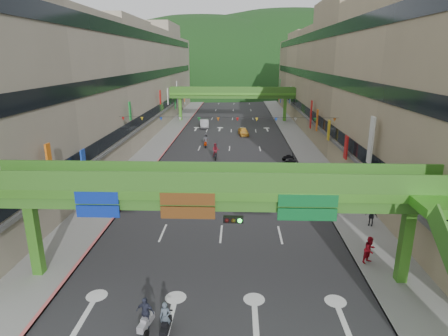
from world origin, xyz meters
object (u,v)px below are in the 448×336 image
object	(u,v)px
scooter_rider_near	(166,321)
pedestrian_red	(370,252)
scooter_rider_mid	(216,151)
overpass_near	(232,203)
car_yellow	(243,132)
car_silver	(204,124)

from	to	relation	value
scooter_rider_near	pedestrian_red	bearing A→B (deg)	30.31
scooter_rider_mid	scooter_rider_near	bearing A→B (deg)	-90.86
overpass_near	scooter_rider_mid	distance (m)	28.69
overpass_near	scooter_rider_near	bearing A→B (deg)	-125.34
scooter_rider_near	scooter_rider_mid	xyz separation A→B (m)	(0.49, 32.66, 0.31)
scooter_rider_near	car_yellow	size ratio (longest dim) A/B	0.47
car_yellow	scooter_rider_near	bearing A→B (deg)	-102.33
car_yellow	scooter_rider_mid	bearing A→B (deg)	-110.61
scooter_rider_mid	overpass_near	bearing A→B (deg)	-84.72
scooter_rider_near	scooter_rider_mid	bearing A→B (deg)	89.14
car_silver	car_yellow	xyz separation A→B (m)	(7.40, -7.27, -0.10)
overpass_near	scooter_rider_mid	bearing A→B (deg)	95.28
car_silver	scooter_rider_mid	bearing A→B (deg)	-87.35
overpass_near	car_yellow	distance (m)	44.71
scooter_rider_mid	car_yellow	size ratio (longest dim) A/B	0.56
scooter_rider_near	car_silver	world-z (taller)	scooter_rider_near
overpass_near	scooter_rider_near	xyz separation A→B (m)	(-3.11, -4.38, -4.37)
overpass_near	car_yellow	xyz separation A→B (m)	(1.23, 44.47, -4.54)
car_silver	car_yellow	size ratio (longest dim) A/B	1.19
overpass_near	car_silver	bearing A→B (deg)	96.80
overpass_near	scooter_rider_mid	world-z (taller)	overpass_near
scooter_rider_near	car_silver	bearing A→B (deg)	93.13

